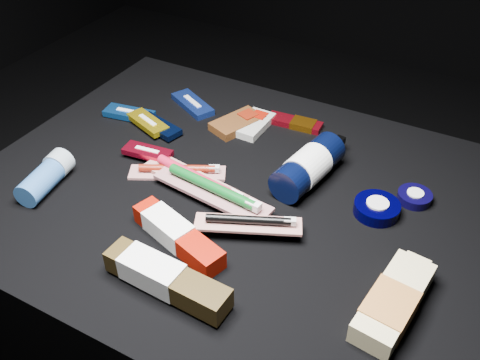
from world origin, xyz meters
The scene contains 21 objects.
ground centered at (0.00, 0.00, 0.00)m, with size 3.00×3.00×0.00m, color black.
cloth_table centered at (0.00, 0.00, 0.20)m, with size 0.98×0.78×0.40m, color black.
luna_bar_0 centered at (-0.23, 0.22, 0.41)m, with size 0.13×0.10×0.02m.
luna_bar_1 centered at (-0.33, 0.12, 0.41)m, with size 0.12×0.06×0.02m.
luna_bar_2 centered at (-0.24, 0.10, 0.41)m, with size 0.12×0.07×0.01m.
luna_bar_3 centered at (-0.27, 0.10, 0.41)m, with size 0.12×0.08×0.01m.
luna_bar_4 centered at (-0.20, 0.00, 0.42)m, with size 0.11×0.05×0.01m.
clif_bar_0 centered at (-0.09, 0.20, 0.41)m, with size 0.10×0.13×0.02m.
clif_bar_1 centered at (-0.06, 0.22, 0.41)m, with size 0.06×0.11×0.02m.
power_bar centered at (0.02, 0.27, 0.41)m, with size 0.13×0.05×0.02m.
lotion_bottle centered at (0.12, 0.09, 0.43)m, with size 0.10×0.22×0.07m.
cream_tin_upper centered at (0.32, 0.13, 0.41)m, with size 0.06×0.06×0.02m.
cream_tin_lower centered at (0.27, 0.07, 0.41)m, with size 0.08×0.08×0.03m.
bodywash_bottle centered at (0.35, -0.14, 0.42)m, with size 0.08×0.20×0.04m.
deodorant_stick centered at (-0.31, -0.16, 0.42)m, with size 0.07×0.13×0.05m.
toothbrush_pack_0 centered at (-0.11, -0.01, 0.41)m, with size 0.19×0.13×0.02m.
toothbrush_pack_1 centered at (-0.06, -0.03, 0.42)m, with size 0.25×0.10×0.03m.
toothbrush_pack_2 centered at (-0.01, -0.05, 0.42)m, with size 0.25×0.09×0.03m.
toothbrush_pack_3 centered at (0.09, -0.09, 0.43)m, with size 0.19×0.12×0.02m.
toothpaste_carton_red centered at (-0.01, -0.17, 0.42)m, with size 0.20×0.10×0.04m.
toothpaste_carton_green centered at (0.03, -0.26, 0.43)m, with size 0.22×0.06×0.04m.
Camera 1 is at (0.40, -0.69, 1.06)m, focal length 40.00 mm.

